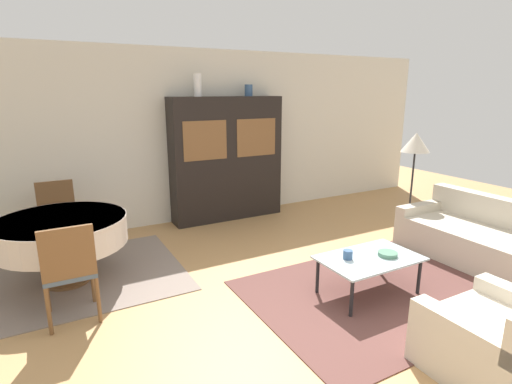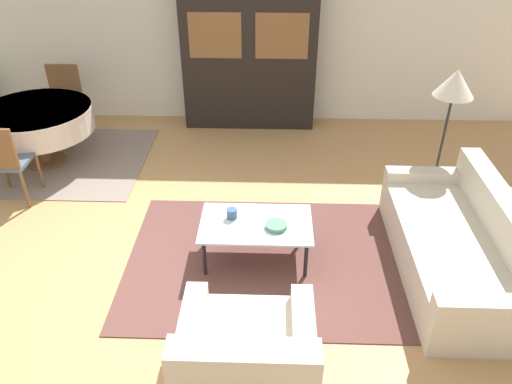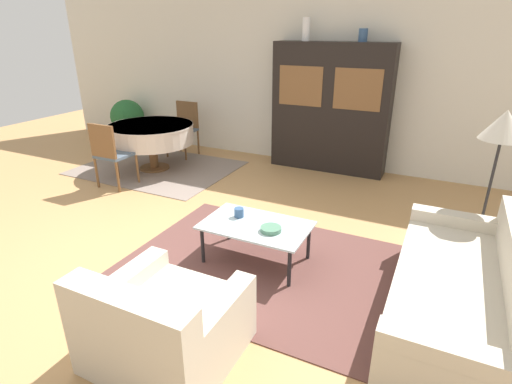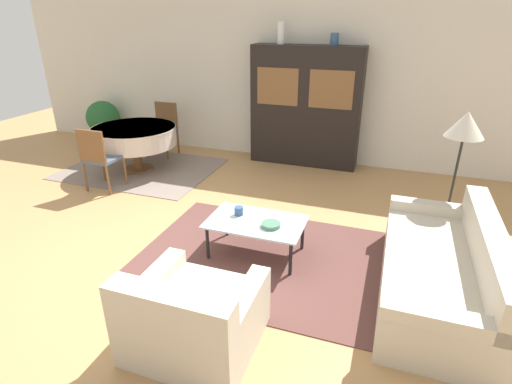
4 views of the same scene
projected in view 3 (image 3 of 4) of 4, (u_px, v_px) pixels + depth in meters
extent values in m
plane|color=tan|center=(161.00, 254.00, 4.14)|extent=(14.00, 14.00, 0.00)
cube|color=beige|center=(292.00, 81.00, 6.63)|extent=(10.00, 0.06, 2.70)
cube|color=brown|center=(266.00, 265.00, 3.93)|extent=(2.70, 1.97, 0.01)
cube|color=gray|center=(158.00, 168.00, 6.65)|extent=(2.46, 1.87, 0.01)
cube|color=beige|center=(456.00, 300.00, 3.11)|extent=(0.93, 2.03, 0.42)
cube|color=beige|center=(462.00, 356.00, 2.23)|extent=(0.93, 0.16, 0.12)
cube|color=beige|center=(464.00, 221.00, 3.79)|extent=(0.93, 0.16, 0.12)
cube|color=beige|center=(168.00, 330.00, 2.81)|extent=(0.95, 0.89, 0.41)
cube|color=beige|center=(127.00, 318.00, 2.38)|extent=(0.95, 0.20, 0.33)
cube|color=beige|center=(121.00, 284.00, 2.87)|extent=(0.16, 0.89, 0.12)
cube|color=beige|center=(215.00, 316.00, 2.55)|extent=(0.16, 0.89, 0.12)
cylinder|color=black|center=(203.00, 245.00, 3.91)|extent=(0.04, 0.04, 0.38)
cylinder|color=black|center=(289.00, 268.00, 3.54)|extent=(0.04, 0.04, 0.38)
cylinder|color=black|center=(229.00, 223.00, 4.34)|extent=(0.04, 0.04, 0.38)
cylinder|color=black|center=(309.00, 242.00, 3.97)|extent=(0.04, 0.04, 0.38)
cube|color=silver|center=(256.00, 225.00, 3.87)|extent=(1.03, 0.64, 0.02)
cube|color=black|center=(330.00, 109.00, 6.27)|extent=(1.83, 0.39, 1.98)
cube|color=brown|center=(300.00, 86.00, 6.15)|extent=(0.70, 0.01, 0.59)
cube|color=brown|center=(357.00, 90.00, 5.79)|extent=(0.70, 0.01, 0.59)
cylinder|color=brown|center=(155.00, 168.00, 6.60)|extent=(0.48, 0.48, 0.03)
cylinder|color=brown|center=(153.00, 156.00, 6.53)|extent=(0.14, 0.14, 0.44)
cylinder|color=beige|center=(151.00, 134.00, 6.38)|extent=(1.34, 1.34, 0.30)
cylinder|color=beige|center=(150.00, 126.00, 6.33)|extent=(1.35, 1.35, 0.03)
cylinder|color=brown|center=(117.00, 165.00, 6.10)|extent=(0.04, 0.04, 0.44)
cylinder|color=brown|center=(138.00, 168.00, 5.94)|extent=(0.04, 0.04, 0.44)
cylinder|color=brown|center=(97.00, 173.00, 5.76)|extent=(0.04, 0.04, 0.44)
cylinder|color=brown|center=(118.00, 177.00, 5.60)|extent=(0.04, 0.04, 0.44)
cube|color=#475666|center=(115.00, 155.00, 5.76)|extent=(0.44, 0.44, 0.04)
cube|color=brown|center=(102.00, 141.00, 5.50)|extent=(0.44, 0.04, 0.46)
cylinder|color=brown|center=(185.00, 148.00, 6.95)|extent=(0.04, 0.04, 0.44)
cylinder|color=brown|center=(167.00, 145.00, 7.11)|extent=(0.04, 0.04, 0.44)
cylinder|color=brown|center=(198.00, 142.00, 7.28)|extent=(0.04, 0.04, 0.44)
cylinder|color=brown|center=(180.00, 140.00, 7.45)|extent=(0.04, 0.04, 0.44)
cube|color=#475666|center=(182.00, 131.00, 7.11)|extent=(0.44, 0.44, 0.04)
cube|color=brown|center=(187.00, 114.00, 7.18)|extent=(0.44, 0.04, 0.46)
cylinder|color=black|center=(475.00, 249.00, 4.21)|extent=(0.28, 0.28, 0.02)
cylinder|color=black|center=(488.00, 196.00, 3.98)|extent=(0.03, 0.03, 1.20)
cone|color=silver|center=(505.00, 125.00, 3.71)|extent=(0.41, 0.41, 0.28)
cylinder|color=#33517A|center=(239.00, 212.00, 4.00)|extent=(0.10, 0.10, 0.09)
cylinder|color=#4C7A60|center=(271.00, 229.00, 3.73)|extent=(0.20, 0.20, 0.04)
cylinder|color=white|center=(306.00, 29.00, 6.01)|extent=(0.12, 0.12, 0.34)
cylinder|color=#33517A|center=(363.00, 35.00, 5.69)|extent=(0.13, 0.13, 0.18)
cylinder|color=beige|center=(130.00, 136.00, 8.08)|extent=(0.26, 0.26, 0.26)
sphere|color=#235B2D|center=(127.00, 116.00, 7.92)|extent=(0.65, 0.65, 0.65)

